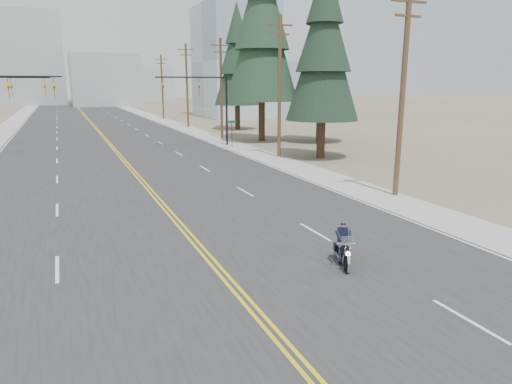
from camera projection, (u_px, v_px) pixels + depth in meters
The scene contains 22 objects.
ground_plane at pixel (238, 292), 13.69m from camera, with size 400.00×400.00×0.00m, color #776D56.
road at pixel (89, 121), 76.35m from camera, with size 20.00×200.00×0.01m, color #303033.
sidewalk_left at pixel (12, 123), 71.97m from camera, with size 3.00×200.00×0.01m, color #A5A5A0.
sidewalk_right at pixel (158, 119), 80.73m from camera, with size 3.00×200.00×0.01m, color #A5A5A0.
traffic_mast_right at pixel (207, 96), 44.61m from camera, with size 7.10×0.26×7.00m.
traffic_mast_far at pixel (4, 96), 44.82m from camera, with size 6.10×0.26×7.00m.
street_sign at pixel (232, 129), 44.24m from camera, with size 0.90×0.06×2.62m.
utility_pole_a at pixel (403, 91), 24.28m from camera, with size 2.20×0.30×11.00m.
utility_pole_b at pixel (280, 85), 37.65m from camera, with size 2.20×0.30×11.50m.
utility_pole_c at pixel (221, 87), 51.14m from camera, with size 2.20×0.30×11.00m.
utility_pole_d at pixel (187, 84), 64.50m from camera, with size 2.20×0.30×11.50m.
utility_pole_e at pixel (162, 86), 79.78m from camera, with size 2.20×0.30×11.00m.
glass_building at pixel (264, 62), 86.21m from camera, with size 24.00×16.00×20.00m, color #9EB5CC.
haze_bldg_b at pixel (105, 80), 127.00m from camera, with size 18.00×14.00×14.00m, color #ADB2B7.
haze_bldg_c at pixel (231, 73), 125.30m from camera, with size 16.00×12.00×18.00m, color #B7BCC6.
haze_bldg_d at pixel (26, 59), 131.42m from camera, with size 20.00×15.00×26.00m, color #ADB2B7.
haze_bldg_e at pixel (150, 84), 156.09m from camera, with size 14.00×14.00×12.00m, color #B7BCC6.
motorcyclist at pixel (344, 245), 15.63m from camera, with size 0.80×1.86×1.45m, color black, non-canonical shape.
conifer_near at pixel (324, 45), 36.48m from camera, with size 5.98×5.98×15.83m.
conifer_mid at pixel (322, 44), 46.70m from camera, with size 6.59×6.59×17.58m.
conifer_tall at pixel (262, 22), 47.09m from camera, with size 7.73×7.73×21.46m.
conifer_far at pixel (237, 58), 60.28m from camera, with size 6.16×6.16×16.49m.
Camera 1 is at (-4.44, -11.83, 6.12)m, focal length 32.00 mm.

